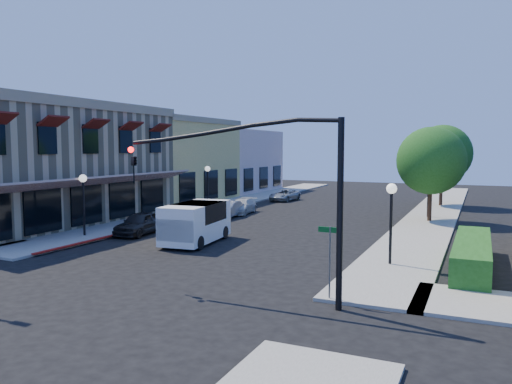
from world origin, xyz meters
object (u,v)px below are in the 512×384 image
at_px(lamppost_left_near, 83,189).
at_px(street_tree_a, 431,161).
at_px(lamppost_right_far, 429,180).
at_px(street_name_sign, 330,251).
at_px(street_tree_b, 442,154).
at_px(parked_car_a, 140,223).
at_px(white_van, 195,220).
at_px(parked_car_b, 228,209).
at_px(parked_car_d, 285,195).
at_px(lamppost_left_far, 208,176).
at_px(parked_car_c, 241,206).
at_px(lamppost_right_near, 391,203).
at_px(signal_mast_arm, 276,178).

bearing_deg(lamppost_left_near, street_tree_a, 38.98).
bearing_deg(lamppost_right_far, street_name_sign, -92.63).
distance_m(street_tree_b, parked_car_a, 26.87).
distance_m(white_van, parked_car_b, 9.85).
relative_size(street_tree_b, street_name_sign, 2.81).
xyz_separation_m(street_name_sign, lamppost_left_near, (-16.00, 5.80, 1.04)).
relative_size(lamppost_left_near, parked_car_b, 0.98).
relative_size(street_tree_a, street_name_sign, 2.59).
height_order(parked_car_b, parked_car_d, parked_car_b).
height_order(white_van, parked_car_d, white_van).
relative_size(lamppost_left_far, parked_car_c, 0.93).
bearing_deg(street_name_sign, lamppost_right_near, 80.22).
bearing_deg(parked_car_c, parked_car_a, -103.65).
distance_m(lamppost_left_far, lamppost_right_far, 17.12).
xyz_separation_m(lamppost_right_far, white_van, (-10.31, -14.93, -1.51)).
relative_size(street_name_sign, parked_car_d, 0.63).
bearing_deg(lamppost_right_far, lamppost_left_near, -136.74).
relative_size(lamppost_left_near, parked_car_d, 0.90).
bearing_deg(lamppost_left_near, parked_car_c, 73.98).
distance_m(street_tree_a, parked_car_a, 19.51).
height_order(street_name_sign, parked_car_d, street_name_sign).
bearing_deg(street_tree_a, white_van, -129.36).
xyz_separation_m(lamppost_left_far, lamppost_right_far, (17.00, 2.00, 0.00)).
xyz_separation_m(lamppost_right_near, white_van, (-10.31, 1.07, -1.51)).
bearing_deg(parked_car_d, parked_car_a, -87.58).
bearing_deg(signal_mast_arm, parked_car_a, 144.67).
bearing_deg(street_tree_b, parked_car_d, -175.33).
xyz_separation_m(signal_mast_arm, parked_car_b, (-10.66, 16.94, -3.49)).
xyz_separation_m(white_van, parked_car_a, (-4.39, 0.97, -0.56)).
bearing_deg(parked_car_a, lamppost_left_far, 94.50).
bearing_deg(lamppost_right_near, white_van, 174.09).
height_order(street_name_sign, parked_car_b, street_name_sign).
bearing_deg(signal_mast_arm, white_van, 135.35).
bearing_deg(parked_car_a, parked_car_c, 76.34).
bearing_deg(parked_car_a, street_tree_a, 32.18).
bearing_deg(lamppost_left_far, parked_car_d, 69.39).
height_order(street_tree_a, parked_car_d, street_tree_a).
xyz_separation_m(lamppost_right_near, parked_car_c, (-13.33, 12.79, -2.18)).
height_order(white_van, parked_car_c, white_van).
bearing_deg(lamppost_right_near, parked_car_d, 120.88).
bearing_deg(street_tree_a, street_tree_b, 90.00).
bearing_deg(white_van, parked_car_d, 98.76).
bearing_deg(lamppost_right_near, lamppost_left_near, 180.00).
height_order(street_tree_b, parked_car_d, street_tree_b).
distance_m(street_tree_a, lamppost_left_near, 22.30).
height_order(lamppost_left_far, white_van, lamppost_left_far).
xyz_separation_m(street_tree_a, street_name_sign, (-1.30, -19.80, -2.50)).
bearing_deg(parked_car_a, lamppost_left_near, -144.79).
xyz_separation_m(parked_car_a, parked_car_c, (1.37, 10.75, -0.11)).
relative_size(street_name_sign, parked_car_c, 0.65).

